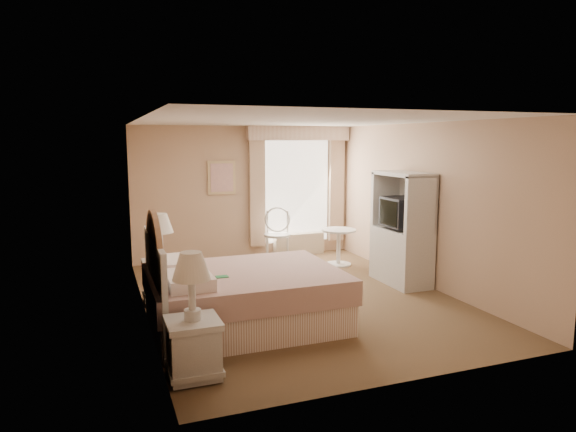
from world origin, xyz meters
name	(u,v)px	position (x,y,z in m)	size (l,w,h in m)	color
room	(298,211)	(0.00, 0.00, 1.25)	(4.21, 5.51, 2.51)	brown
window	(298,187)	(1.05, 2.65, 1.34)	(2.05, 0.22, 2.51)	white
framed_art	(222,178)	(-0.45, 2.71, 1.55)	(0.52, 0.04, 0.62)	#D3B682
bed	(236,296)	(-1.11, -0.78, 0.38)	(2.27, 1.78, 1.58)	tan
nightstand_near	(193,332)	(-1.84, -1.98, 0.45)	(0.50, 0.50, 1.20)	silver
nightstand_far	(161,269)	(-1.84, 0.50, 0.46)	(0.51, 0.51, 1.22)	silver
round_table	(339,241)	(1.40, 1.57, 0.44)	(0.62, 0.62, 0.66)	silver
cafe_chair	(277,230)	(0.47, 2.22, 0.58)	(0.62, 0.62, 1.01)	silver
armoire	(402,238)	(1.81, 0.16, 0.73)	(0.53, 1.05, 1.75)	silver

